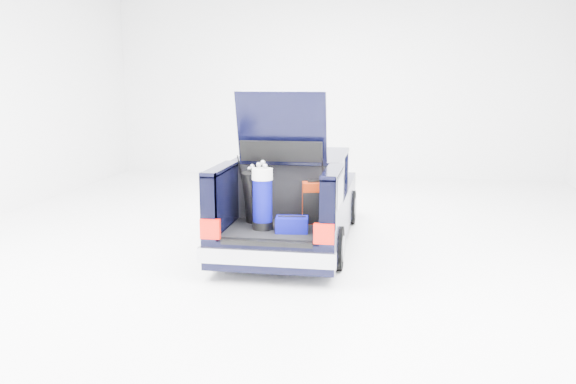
% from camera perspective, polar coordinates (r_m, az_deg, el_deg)
% --- Properties ---
extents(ground, '(14.00, 14.00, 0.00)m').
position_cam_1_polar(ground, '(10.00, 0.48, -4.70)').
color(ground, white).
rests_on(ground, ground).
extents(car, '(1.87, 4.65, 2.47)m').
position_cam_1_polar(car, '(9.95, 0.59, -0.80)').
color(car, black).
rests_on(car, ground).
extents(red_suitcase, '(0.42, 0.32, 0.62)m').
position_cam_1_polar(red_suitcase, '(8.68, 2.60, -1.02)').
color(red_suitcase, '#721903').
rests_on(red_suitcase, car).
extents(black_golf_bag, '(0.32, 0.39, 0.84)m').
position_cam_1_polar(black_golf_bag, '(8.68, -3.39, -0.46)').
color(black_golf_bag, black).
rests_on(black_golf_bag, car).
extents(blue_golf_bag, '(0.30, 0.30, 0.95)m').
position_cam_1_polar(blue_golf_bag, '(8.29, -2.40, -0.59)').
color(blue_golf_bag, black).
rests_on(blue_golf_bag, car).
extents(blue_duffel, '(0.46, 0.33, 0.23)m').
position_cam_1_polar(blue_duffel, '(8.19, 0.37, -3.05)').
color(blue_duffel, '#05046B').
rests_on(blue_duffel, car).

